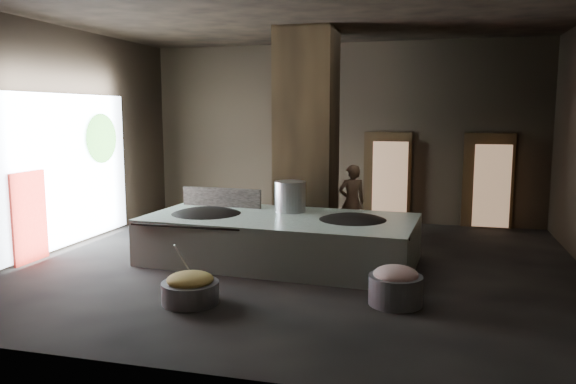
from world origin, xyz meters
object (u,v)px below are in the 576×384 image
(hearth_platform, at_px, (280,239))
(stock_pot, at_px, (290,198))
(wok_left, at_px, (206,219))
(cook, at_px, (352,202))
(wok_right, at_px, (353,225))
(meat_basin, at_px, (395,290))
(veg_basin, at_px, (190,292))

(hearth_platform, height_order, stock_pot, stock_pot)
(wok_left, bearing_deg, cook, 43.62)
(cook, bearing_deg, wok_right, 75.17)
(wok_left, relative_size, meat_basin, 1.99)
(stock_pot, xyz_separation_m, veg_basin, (-0.71, -3.09, -0.97))
(veg_basin, height_order, meat_basin, meat_basin)
(wok_left, height_order, stock_pot, stock_pot)
(wok_right, bearing_deg, stock_pot, 158.96)
(wok_left, relative_size, wok_right, 1.07)
(stock_pot, distance_m, veg_basin, 3.32)
(wok_right, relative_size, stock_pot, 2.25)
(veg_basin, bearing_deg, stock_pot, 77.15)
(meat_basin, bearing_deg, stock_pot, 132.70)
(hearth_platform, relative_size, wok_left, 3.17)
(wok_left, height_order, veg_basin, wok_left)
(cook, bearing_deg, veg_basin, 47.44)
(wok_right, distance_m, cook, 2.27)
(stock_pot, distance_m, meat_basin, 3.39)
(wok_left, xyz_separation_m, veg_basin, (0.79, -2.49, -0.59))
(hearth_platform, bearing_deg, cook, 69.90)
(wok_left, distance_m, veg_basin, 2.68)
(wok_right, distance_m, meat_basin, 2.17)
(hearth_platform, relative_size, meat_basin, 6.32)
(wok_left, bearing_deg, wok_right, 2.05)
(hearth_platform, bearing_deg, wok_right, 5.71)
(hearth_platform, relative_size, veg_basin, 5.86)
(stock_pot, bearing_deg, wok_right, -21.04)
(wok_left, bearing_deg, veg_basin, -72.35)
(veg_basin, bearing_deg, wok_right, 52.29)
(wok_right, bearing_deg, cook, 98.76)
(wok_right, relative_size, meat_basin, 1.85)
(veg_basin, bearing_deg, hearth_platform, 75.54)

